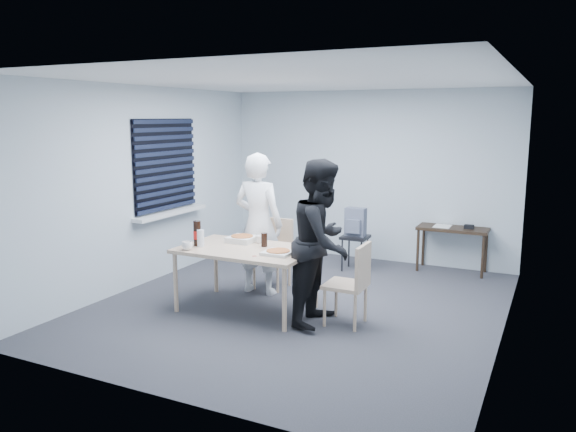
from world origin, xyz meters
The scene contains 19 objects.
room centered at (-2.20, 0.40, 1.44)m, with size 5.00×5.00×5.00m.
dining_table centered at (-0.49, -0.41, 0.67)m, with size 1.50×0.95×0.73m.
chair_far centered at (-0.62, 0.56, 0.51)m, with size 0.42×0.42×0.89m.
chair_right centered at (0.78, -0.34, 0.51)m, with size 0.42×0.42×0.89m.
person_white centered at (-0.68, 0.22, 0.89)m, with size 0.65×0.42×1.77m, color white.
person_black centered at (0.44, -0.39, 0.89)m, with size 0.86×0.47×1.77m, color black.
side_table centered at (1.34, 2.28, 0.57)m, with size 0.97×0.43×0.65m.
stool centered at (0.07, 1.75, 0.40)m, with size 0.37×0.37×0.51m.
backpack centered at (0.07, 1.73, 0.71)m, with size 0.29×0.21×0.41m.
pizza_box_a centered at (-0.69, -0.16, 0.77)m, with size 0.31×0.31×0.08m.
pizza_box_b centered at (-0.03, -0.51, 0.75)m, with size 0.31×0.31×0.04m.
mug_a centered at (-1.03, -0.78, 0.78)m, with size 0.12×0.12×0.10m, color white.
mug_b centered at (-0.47, -0.12, 0.78)m, with size 0.10×0.10×0.09m, color white.
cola_glass centered at (-0.34, -0.26, 0.81)m, with size 0.07×0.07×0.16m, color black.
soda_bottle centered at (-1.06, -0.54, 0.87)m, with size 0.09×0.09×0.29m.
plastic_cups centered at (-1.00, -0.57, 0.83)m, with size 0.08×0.08×0.19m, color silver.
rubber_band centered at (-0.22, -0.70, 0.73)m, with size 0.05×0.05×0.00m, color red.
papers centered at (1.19, 2.30, 0.65)m, with size 0.23×0.31×0.01m, color white.
black_box centered at (1.56, 2.27, 0.68)m, with size 0.13×0.09×0.06m, color black.
Camera 1 is at (2.66, -5.79, 2.20)m, focal length 35.00 mm.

